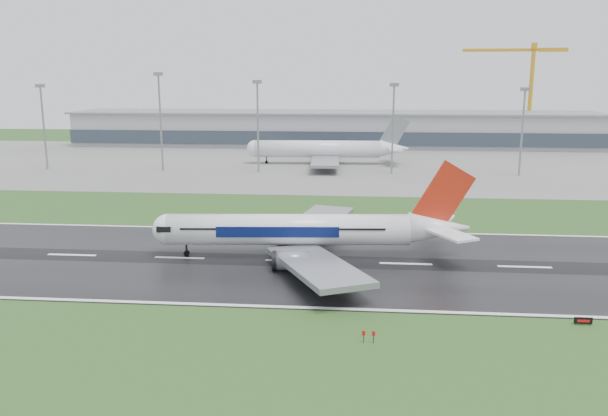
# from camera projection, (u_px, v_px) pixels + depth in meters

# --- Properties ---
(ground) EXTENTS (520.00, 520.00, 0.00)m
(ground) POSITION_uv_depth(u_px,v_px,m) (291.00, 261.00, 106.37)
(ground) COLOR #23481A
(ground) RESTS_ON ground
(runway) EXTENTS (400.00, 45.00, 0.10)m
(runway) POSITION_uv_depth(u_px,v_px,m) (291.00, 261.00, 106.36)
(runway) COLOR black
(runway) RESTS_ON ground
(apron) EXTENTS (400.00, 130.00, 0.08)m
(apron) POSITION_uv_depth(u_px,v_px,m) (327.00, 163.00, 228.03)
(apron) COLOR slate
(apron) RESTS_ON ground
(terminal) EXTENTS (240.00, 36.00, 15.00)m
(terminal) POSITION_uv_depth(u_px,v_px,m) (334.00, 129.00, 284.85)
(terminal) COLOR gray
(terminal) RESTS_ON ground
(main_airliner) EXTENTS (60.62, 58.16, 16.66)m
(main_airliner) POSITION_uv_depth(u_px,v_px,m) (311.00, 211.00, 107.31)
(main_airliner) COLOR white
(main_airliner) RESTS_ON runway
(parked_airliner) EXTENTS (63.05, 59.05, 17.79)m
(parked_airliner) POSITION_uv_depth(u_px,v_px,m) (324.00, 140.00, 222.76)
(parked_airliner) COLOR silver
(parked_airliner) RESTS_ON apron
(tower_crane) EXTENTS (47.87, 6.18, 46.96)m
(tower_crane) POSITION_uv_depth(u_px,v_px,m) (530.00, 94.00, 288.03)
(tower_crane) COLOR #C78816
(tower_crane) RESTS_ON ground
(runway_sign) EXTENTS (2.31, 0.59, 1.04)m
(runway_sign) POSITION_uv_depth(u_px,v_px,m) (583.00, 321.00, 78.97)
(runway_sign) COLOR black
(runway_sign) RESTS_ON ground
(floodmast_0) EXTENTS (0.64, 0.64, 28.09)m
(floodmast_0) POSITION_uv_depth(u_px,v_px,m) (44.00, 129.00, 209.11)
(floodmast_0) COLOR gray
(floodmast_0) RESTS_ON ground
(floodmast_1) EXTENTS (0.64, 0.64, 32.00)m
(floodmast_1) POSITION_uv_depth(u_px,v_px,m) (161.00, 124.00, 205.10)
(floodmast_1) COLOR gray
(floodmast_1) RESTS_ON ground
(floodmast_2) EXTENTS (0.64, 0.64, 29.47)m
(floodmast_2) POSITION_uv_depth(u_px,v_px,m) (258.00, 129.00, 202.49)
(floodmast_2) COLOR gray
(floodmast_2) RESTS_ON ground
(floodmast_3) EXTENTS (0.64, 0.64, 28.56)m
(floodmast_3) POSITION_uv_depth(u_px,v_px,m) (393.00, 131.00, 198.71)
(floodmast_3) COLOR gray
(floodmast_3) RESTS_ON ground
(floodmast_4) EXTENTS (0.64, 0.64, 27.22)m
(floodmast_4) POSITION_uv_depth(u_px,v_px,m) (522.00, 134.00, 195.28)
(floodmast_4) COLOR gray
(floodmast_4) RESTS_ON ground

